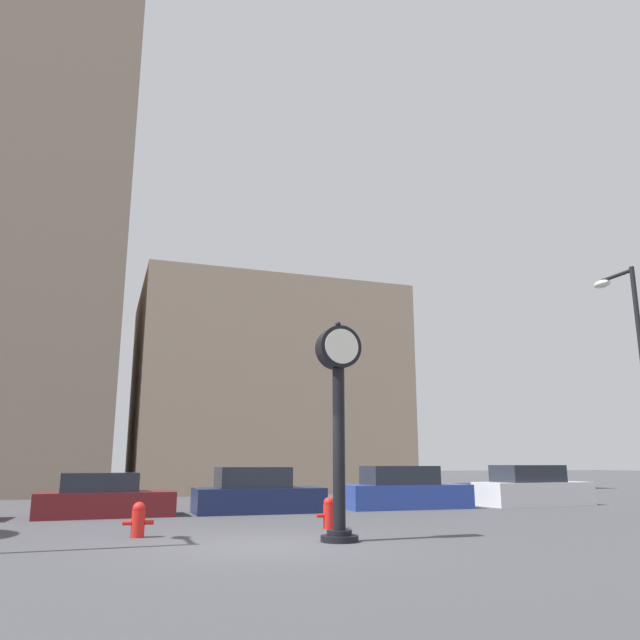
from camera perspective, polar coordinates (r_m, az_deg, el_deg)
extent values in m
plane|color=#424247|center=(12.47, -5.05, -19.88)|extent=(200.00, 200.00, 0.00)
cube|color=gray|center=(41.09, -24.48, 16.25)|extent=(10.74, 12.00, 41.52)
cube|color=tan|center=(37.27, -5.47, -6.59)|extent=(14.29, 12.00, 11.20)
cylinder|color=black|center=(13.05, 1.79, -19.35)|extent=(0.75, 0.75, 0.12)
cylinder|color=black|center=(13.04, 1.79, -18.86)|extent=(0.50, 0.50, 0.10)
cylinder|color=black|center=(12.97, 1.74, -11.55)|extent=(0.25, 0.25, 3.22)
cylinder|color=black|center=(13.18, 1.68, -2.56)|extent=(0.90, 0.40, 0.90)
cylinder|color=white|center=(12.99, 2.01, -2.40)|extent=(0.74, 0.02, 0.74)
cylinder|color=white|center=(13.38, 1.35, -2.72)|extent=(0.74, 0.02, 0.74)
sphere|color=black|center=(13.28, 1.66, -0.40)|extent=(0.12, 0.12, 0.12)
cube|color=maroon|center=(19.88, -19.08, -15.62)|extent=(3.91, 2.01, 0.70)
cube|color=#232833|center=(19.85, -19.51, -13.80)|extent=(2.17, 1.72, 0.54)
cube|color=#19234C|center=(20.40, -5.66, -16.08)|extent=(4.03, 1.90, 0.76)
cube|color=#232833|center=(20.33, -6.18, -14.11)|extent=(2.23, 1.65, 0.63)
cube|color=#28429E|center=(22.35, 7.85, -15.69)|extent=(4.37, 1.84, 0.79)
cube|color=#232833|center=(22.23, 7.27, -13.90)|extent=(2.42, 1.58, 0.62)
cube|color=silver|center=(25.03, 18.95, -14.79)|extent=(4.33, 1.90, 0.83)
cube|color=#232833|center=(24.88, 18.44, -13.18)|extent=(2.41, 1.61, 0.61)
cylinder|color=red|center=(14.26, -16.31, -17.47)|extent=(0.28, 0.28, 0.54)
sphere|color=red|center=(14.23, -16.22, -16.20)|extent=(0.26, 0.26, 0.26)
cylinder|color=red|center=(14.24, -17.25, -17.31)|extent=(0.18, 0.10, 0.10)
cylinder|color=red|center=(14.27, -15.35, -17.41)|extent=(0.18, 0.10, 0.10)
cylinder|color=red|center=(15.49, 0.80, -17.53)|extent=(0.26, 0.26, 0.55)
sphere|color=red|center=(15.47, 0.80, -16.34)|extent=(0.25, 0.25, 0.25)
cylinder|color=red|center=(15.41, 0.02, -17.45)|extent=(0.17, 0.09, 0.09)
cylinder|color=red|center=(15.56, 1.58, -17.40)|extent=(0.17, 0.09, 0.09)
cylinder|color=black|center=(21.16, 25.47, 3.68)|extent=(0.11, 1.20, 0.11)
ellipsoid|color=silver|center=(21.54, 24.39, 3.02)|extent=(0.36, 0.60, 0.24)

